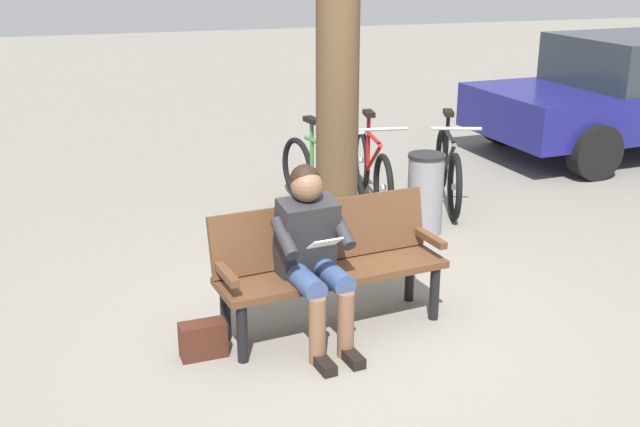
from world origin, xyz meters
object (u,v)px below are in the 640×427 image
(bench, at_px, (328,257))
(person_reading, at_px, (312,248))
(bicycle_black, at_px, (372,170))
(litter_bin, at_px, (425,194))
(bicycle_silver, at_px, (320,179))
(handbag, at_px, (203,340))
(tree_trunk, at_px, (338,40))
(bicycle_blue, at_px, (448,169))

(bench, relative_size, person_reading, 1.37)
(bicycle_black, bearing_deg, litter_bin, 18.47)
(bench, bearing_deg, bicycle_silver, -113.56)
(litter_bin, bearing_deg, bicycle_silver, -46.35)
(handbag, distance_m, bicycle_silver, 2.96)
(handbag, height_order, tree_trunk, tree_trunk)
(litter_bin, relative_size, bicycle_silver, 0.45)
(tree_trunk, height_order, litter_bin, tree_trunk)
(bench, height_order, bicycle_silver, bicycle_silver)
(handbag, relative_size, tree_trunk, 0.08)
(handbag, distance_m, litter_bin, 2.89)
(person_reading, xyz_separation_m, bicycle_silver, (-0.82, -2.48, -0.31))
(bicycle_blue, xyz_separation_m, bicycle_silver, (1.35, -0.07, 0.00))
(litter_bin, distance_m, bicycle_silver, 1.10)
(bench, height_order, person_reading, person_reading)
(tree_trunk, xyz_separation_m, bicycle_silver, (-0.09, -0.78, -1.43))
(tree_trunk, bearing_deg, bench, 69.69)
(bicycle_blue, bearing_deg, bench, -23.32)
(handbag, xyz_separation_m, bicycle_blue, (-2.91, -2.43, 0.24))
(person_reading, xyz_separation_m, handbag, (0.74, 0.02, -0.54))
(tree_trunk, relative_size, bicycle_blue, 2.22)
(litter_bin, height_order, bicycle_blue, bicycle_blue)
(person_reading, bearing_deg, bicycle_black, -125.98)
(handbag, height_order, bicycle_black, bicycle_black)
(bench, distance_m, tree_trunk, 2.06)
(tree_trunk, distance_m, bicycle_blue, 2.15)
(person_reading, height_order, tree_trunk, tree_trunk)
(bicycle_black, bearing_deg, bicycle_silver, -69.51)
(litter_bin, bearing_deg, bicycle_blue, -128.60)
(tree_trunk, height_order, bicycle_black, tree_trunk)
(person_reading, bearing_deg, bench, -139.16)
(handbag, bearing_deg, litter_bin, -143.79)
(bicycle_black, distance_m, bicycle_silver, 0.60)
(person_reading, height_order, bicycle_black, person_reading)
(handbag, bearing_deg, bicycle_silver, -121.97)
(bicycle_silver, bearing_deg, tree_trunk, -17.34)
(bicycle_blue, height_order, bicycle_black, same)
(tree_trunk, height_order, bicycle_blue, tree_trunk)
(tree_trunk, bearing_deg, litter_bin, 178.58)
(bench, bearing_deg, handbag, 4.96)
(handbag, xyz_separation_m, litter_bin, (-2.32, -1.70, 0.26))
(bicycle_black, height_order, bicycle_silver, same)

